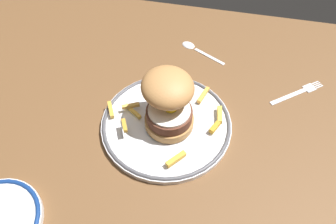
{
  "coord_description": "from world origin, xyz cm",
  "views": [
    {
      "loc": [
        8.31,
        -37.46,
        51.4
      ],
      "look_at": [
        0.35,
        -1.4,
        4.6
      ],
      "focal_mm": 32.29,
      "sensor_mm": 36.0,
      "label": 1
    }
  ],
  "objects": [
    {
      "name": "fork",
      "position": [
        27.36,
        13.96,
        0.18
      ],
      "size": [
        12.18,
        9.98,
        0.36
      ],
      "color": "silver",
      "rests_on": "ground_plane"
    },
    {
      "name": "ground_plane",
      "position": [
        0.0,
        0.0,
        -2.0
      ],
      "size": [
        126.02,
        86.31,
        4.0
      ],
      "primitive_type": "cube",
      "color": "brown"
    },
    {
      "name": "dinner_plate",
      "position": [
        0.35,
        -1.4,
        0.84
      ],
      "size": [
        26.93,
        26.93,
        1.6
      ],
      "color": "silver",
      "rests_on": "ground_plane"
    },
    {
      "name": "burger",
      "position": [
        0.32,
        -0.79,
        7.33
      ],
      "size": [
        14.57,
        14.48,
        11.64
      ],
      "color": "#B27C43",
      "rests_on": "dinner_plate"
    },
    {
      "name": "fries_pile",
      "position": [
        0.5,
        1.36,
        2.29
      ],
      "size": [
        24.54,
        23.58,
        2.38
      ],
      "color": "gold",
      "rests_on": "dinner_plate"
    },
    {
      "name": "spoon",
      "position": [
        1.13,
        24.42,
        0.36
      ],
      "size": [
        12.55,
        7.73,
        0.9
      ],
      "color": "silver",
      "rests_on": "ground_plane"
    }
  ]
}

